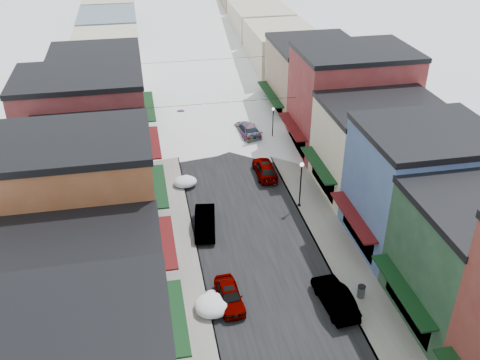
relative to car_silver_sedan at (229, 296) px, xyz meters
name	(u,v)px	position (x,y,z in m)	size (l,w,h in m)	color
road	(200,91)	(3.50, 43.61, -0.72)	(10.00, 160.00, 0.01)	black
sidewalk_left	(154,94)	(-3.10, 43.61, -0.65)	(3.20, 160.00, 0.15)	gray
sidewalk_right	(245,88)	(10.10, 43.61, -0.65)	(3.20, 160.00, 0.15)	gray
curb_left	(165,93)	(-1.55, 43.61, -0.65)	(0.10, 160.00, 0.15)	slate
curb_right	(234,89)	(8.55, 43.61, -0.65)	(0.10, 160.00, 0.15)	slate
bldg_l_cream	(82,310)	(-9.69, -3.89, 4.03)	(11.30, 8.20, 9.50)	beige
bldg_l_brick_near	(78,217)	(-10.19, 4.11, 5.53)	(12.30, 8.20, 12.50)	brown
bldg_l_grayblue	(93,179)	(-9.69, 12.61, 3.78)	(11.30, 9.20, 9.00)	slate
bldg_l_brick_far	(85,127)	(-10.69, 21.61, 4.78)	(13.30, 9.20, 11.00)	maroon
bldg_l_tan	(99,95)	(-9.69, 31.61, 4.28)	(11.30, 11.20, 10.00)	tan
bldg_r_blue	(420,188)	(16.69, 4.61, 4.53)	(11.30, 9.20, 10.50)	#3F5A8F
bldg_r_cream	(379,147)	(17.19, 13.61, 3.78)	(12.30, 9.20, 9.00)	beige
bldg_r_brick_far	(351,100)	(17.69, 22.61, 5.03)	(13.30, 9.20, 11.50)	maroon
bldg_r_tan	(313,79)	(16.69, 32.61, 4.03)	(11.30, 11.20, 9.50)	#8E715D
distant_blocks	(182,24)	(3.50, 66.61, 3.27)	(34.00, 55.00, 8.00)	gray
overhead_cables	(212,79)	(3.50, 31.11, 5.47)	(16.40, 15.04, 0.04)	black
car_silver_sedan	(229,296)	(0.00, 0.00, 0.00)	(1.72, 4.28, 1.46)	#A4A6AC
car_dark_hatch	(205,222)	(-0.48, 9.53, 0.10)	(1.77, 5.06, 1.67)	black
car_silver_wagon	(180,116)	(-0.36, 33.45, 0.05)	(2.19, 5.38, 1.56)	gray
car_green_sedan	(335,297)	(7.48, -1.78, 0.11)	(1.77, 5.07, 1.67)	black
car_gray_suv	(265,168)	(7.00, 18.00, 0.13)	(2.02, 5.03, 1.71)	gray
car_black_sedan	(248,130)	(7.20, 27.82, 0.07)	(2.25, 5.54, 1.61)	black
car_lane_silver	(188,82)	(2.07, 45.69, 0.04)	(1.83, 4.54, 1.55)	gray
car_lane_white	(205,68)	(5.48, 52.06, -0.06)	(2.22, 4.81, 1.34)	silver
trash_can	(361,291)	(9.67, -1.39, -0.06)	(0.60, 0.60, 1.02)	#55585A
streetlamp_near	(301,179)	(8.78, 11.53, 2.32)	(0.38, 0.38, 4.60)	black
streetlamp_far	(273,120)	(9.75, 25.76, 2.01)	(0.34, 0.34, 4.10)	black
snow_pile_near	(213,306)	(-1.32, -0.62, -0.20)	(2.60, 2.80, 1.10)	white
snow_pile_mid	(211,303)	(-1.38, -0.26, -0.23)	(2.49, 2.73, 1.05)	white
snow_pile_far	(185,181)	(-1.38, 17.57, -0.25)	(2.37, 2.66, 1.00)	white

